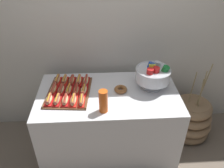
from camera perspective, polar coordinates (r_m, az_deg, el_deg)
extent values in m
plane|color=#7A6B5B|center=(2.78, -0.81, -15.01)|extent=(10.00, 10.00, 0.00)
cube|color=silver|center=(2.48, -1.65, 15.19)|extent=(6.00, 0.10, 2.60)
cube|color=silver|center=(2.49, -0.89, -8.97)|extent=(1.39, 0.77, 0.72)
cylinder|color=black|center=(2.64, -14.26, -19.53)|extent=(0.05, 0.05, 0.04)
cylinder|color=black|center=(2.67, 13.00, -18.43)|extent=(0.05, 0.05, 0.04)
cylinder|color=black|center=(3.01, -12.64, -10.81)|extent=(0.05, 0.05, 0.04)
cylinder|color=black|center=(3.03, 10.36, -9.97)|extent=(0.05, 0.05, 0.04)
cylinder|color=#896B4C|center=(2.91, 18.76, -8.00)|extent=(0.34, 0.34, 0.47)
torus|color=#896B4C|center=(3.03, 18.15, -10.48)|extent=(0.49, 0.49, 0.11)
torus|color=#896B4C|center=(2.95, 18.55, -8.85)|extent=(0.50, 0.50, 0.11)
torus|color=#896B4C|center=(2.88, 18.97, -7.13)|extent=(0.47, 0.47, 0.11)
torus|color=#896B4C|center=(2.81, 19.41, -5.32)|extent=(0.43, 0.43, 0.11)
cylinder|color=#937F56|center=(2.60, 21.47, -1.05)|extent=(0.05, 0.08, 0.47)
cylinder|color=#937F56|center=(2.69, 19.36, -0.72)|extent=(0.05, 0.06, 0.36)
cylinder|color=#937F56|center=(2.63, 21.16, -2.11)|extent=(0.02, 0.02, 0.35)
cylinder|color=#937F56|center=(2.60, 21.83, -0.41)|extent=(0.06, 0.03, 0.53)
cube|color=brown|center=(2.30, -10.62, -2.03)|extent=(0.45, 0.56, 0.01)
cube|color=brown|center=(2.10, -11.92, -5.97)|extent=(0.40, 0.05, 0.01)
cube|color=brown|center=(2.50, -9.56, 1.54)|extent=(0.40, 0.05, 0.01)
cube|color=brown|center=(2.35, -15.28, -1.76)|extent=(0.06, 0.52, 0.01)
cube|color=brown|center=(2.27, -5.82, -2.01)|extent=(0.06, 0.52, 0.01)
cube|color=red|center=(2.21, -15.27, -4.18)|extent=(0.08, 0.16, 0.02)
ellipsoid|color=beige|center=(2.19, -15.36, -3.70)|extent=(0.06, 0.15, 0.04)
cylinder|color=#9E4C38|center=(2.18, -15.41, -3.43)|extent=(0.04, 0.14, 0.03)
cylinder|color=yellow|center=(2.18, -15.47, -3.12)|extent=(0.01, 0.12, 0.01)
cube|color=red|center=(2.19, -13.38, -4.26)|extent=(0.07, 0.17, 0.02)
ellipsoid|color=tan|center=(2.17, -13.46, -3.78)|extent=(0.06, 0.15, 0.04)
cylinder|color=#9E4C38|center=(2.16, -13.50, -3.52)|extent=(0.04, 0.14, 0.03)
cylinder|color=yellow|center=(2.16, -13.55, -3.22)|extent=(0.02, 0.12, 0.01)
cube|color=#B21414|center=(2.17, -11.46, -4.33)|extent=(0.07, 0.16, 0.02)
ellipsoid|color=#E0BC7F|center=(2.15, -11.52, -3.88)|extent=(0.06, 0.15, 0.04)
cylinder|color=#9E4C38|center=(2.15, -11.56, -3.63)|extent=(0.03, 0.14, 0.03)
cylinder|color=red|center=(2.14, -11.60, -3.37)|extent=(0.01, 0.12, 0.01)
cube|color=red|center=(2.15, -9.51, -4.40)|extent=(0.08, 0.17, 0.02)
ellipsoid|color=beige|center=(2.14, -9.56, -3.93)|extent=(0.06, 0.16, 0.04)
cylinder|color=#A8563D|center=(2.13, -9.59, -3.67)|extent=(0.04, 0.15, 0.03)
cylinder|color=yellow|center=(2.12, -9.63, -3.35)|extent=(0.01, 0.13, 0.01)
cube|color=red|center=(2.14, -7.53, -4.46)|extent=(0.06, 0.18, 0.02)
ellipsoid|color=tan|center=(2.13, -7.57, -4.04)|extent=(0.05, 0.16, 0.04)
cylinder|color=#9E4C38|center=(2.12, -7.59, -3.82)|extent=(0.04, 0.15, 0.03)
cylinder|color=yellow|center=(2.11, -7.62, -3.50)|extent=(0.01, 0.13, 0.01)
cube|color=red|center=(2.33, -14.26, -1.67)|extent=(0.08, 0.17, 0.02)
ellipsoid|color=tan|center=(2.32, -14.34, -1.21)|extent=(0.07, 0.16, 0.04)
cylinder|color=#A8563D|center=(2.31, -14.38, -0.96)|extent=(0.04, 0.16, 0.03)
cylinder|color=red|center=(2.30, -14.43, -0.68)|extent=(0.02, 0.13, 0.01)
cube|color=#B21414|center=(2.31, -12.47, -1.72)|extent=(0.08, 0.17, 0.02)
ellipsoid|color=beige|center=(2.30, -12.53, -1.32)|extent=(0.07, 0.16, 0.04)
cylinder|color=brown|center=(2.30, -12.56, -1.10)|extent=(0.05, 0.15, 0.03)
cylinder|color=red|center=(2.29, -12.61, -0.80)|extent=(0.02, 0.12, 0.01)
cube|color=red|center=(2.30, -10.65, -1.77)|extent=(0.08, 0.18, 0.02)
ellipsoid|color=tan|center=(2.28, -10.71, -1.31)|extent=(0.07, 0.17, 0.04)
cylinder|color=brown|center=(2.28, -10.74, -1.06)|extent=(0.04, 0.17, 0.03)
cylinder|color=yellow|center=(2.27, -10.78, -0.81)|extent=(0.02, 0.14, 0.01)
cube|color=red|center=(2.28, -8.81, -1.81)|extent=(0.06, 0.16, 0.02)
ellipsoid|color=tan|center=(2.27, -8.86, -1.39)|extent=(0.05, 0.15, 0.04)
cylinder|color=brown|center=(2.26, -8.88, -1.15)|extent=(0.03, 0.15, 0.03)
cylinder|color=red|center=(2.26, -8.91, -0.88)|extent=(0.01, 0.13, 0.01)
cube|color=#B21414|center=(2.27, -6.95, -1.86)|extent=(0.08, 0.17, 0.02)
ellipsoid|color=beige|center=(2.26, -6.98, -1.41)|extent=(0.07, 0.15, 0.04)
cylinder|color=#A8563D|center=(2.25, -7.00, -1.16)|extent=(0.05, 0.15, 0.03)
cylinder|color=yellow|center=(2.24, -7.03, -0.88)|extent=(0.02, 0.12, 0.01)
cube|color=red|center=(2.46, -13.35, 0.57)|extent=(0.08, 0.16, 0.02)
ellipsoid|color=#E0BC7F|center=(2.45, -13.42, 1.02)|extent=(0.06, 0.15, 0.04)
cylinder|color=#9E4C38|center=(2.44, -13.46, 1.27)|extent=(0.04, 0.15, 0.03)
cylinder|color=yellow|center=(2.44, -13.51, 1.56)|extent=(0.02, 0.13, 0.01)
cube|color=red|center=(2.44, -11.66, 0.54)|extent=(0.07, 0.17, 0.02)
ellipsoid|color=tan|center=(2.43, -11.72, 1.01)|extent=(0.06, 0.16, 0.04)
cylinder|color=#A8563D|center=(2.42, -11.75, 1.26)|extent=(0.04, 0.15, 0.03)
cylinder|color=yellow|center=(2.42, -11.79, 1.51)|extent=(0.02, 0.12, 0.01)
cube|color=#B21414|center=(2.43, -9.93, 0.52)|extent=(0.07, 0.18, 0.02)
ellipsoid|color=tan|center=(2.42, -9.98, 0.93)|extent=(0.06, 0.16, 0.04)
cylinder|color=brown|center=(2.41, -10.01, 1.15)|extent=(0.04, 0.15, 0.03)
cylinder|color=red|center=(2.40, -10.04, 1.46)|extent=(0.02, 0.13, 0.01)
cube|color=#B21414|center=(2.41, -8.19, 0.49)|extent=(0.07, 0.18, 0.02)
ellipsoid|color=#E0BC7F|center=(2.40, -8.23, 0.95)|extent=(0.06, 0.17, 0.04)
cylinder|color=#9E4C38|center=(2.39, -8.26, 1.21)|extent=(0.04, 0.16, 0.03)
cylinder|color=yellow|center=(2.39, -8.28, 1.45)|extent=(0.02, 0.14, 0.01)
cube|color=#B21414|center=(2.40, -6.42, 0.46)|extent=(0.07, 0.18, 0.02)
ellipsoid|color=beige|center=(2.39, -6.46, 0.93)|extent=(0.06, 0.17, 0.04)
cylinder|color=#9E4C38|center=(2.38, -6.48, 1.20)|extent=(0.04, 0.16, 0.03)
cylinder|color=red|center=(2.38, -6.50, 1.44)|extent=(0.02, 0.14, 0.01)
cylinder|color=silver|center=(2.38, 9.74, -0.53)|extent=(0.21, 0.21, 0.02)
cone|color=silver|center=(2.35, 9.84, 0.32)|extent=(0.07, 0.07, 0.07)
cylinder|color=silver|center=(2.30, 10.06, 2.25)|extent=(0.34, 0.34, 0.12)
torus|color=silver|center=(2.27, 10.21, 3.53)|extent=(0.35, 0.35, 0.02)
cylinder|color=#197A33|center=(2.28, 12.78, 3.03)|extent=(0.10, 0.09, 0.15)
cylinder|color=#B7BCC6|center=(2.34, 10.97, 4.05)|extent=(0.11, 0.10, 0.14)
cylinder|color=#1E47B2|center=(2.31, 9.41, 3.86)|extent=(0.12, 0.11, 0.15)
cylinder|color=yellow|center=(2.28, 9.89, 3.32)|extent=(0.09, 0.12, 0.14)
cylinder|color=red|center=(2.21, 9.29, 2.36)|extent=(0.09, 0.09, 0.13)
cylinder|color=red|center=(2.24, 10.75, 2.71)|extent=(0.09, 0.09, 0.13)
cylinder|color=#EA5B19|center=(2.01, -2.13, -5.31)|extent=(0.08, 0.08, 0.13)
cylinder|color=#EA5B19|center=(2.00, -2.15, -4.81)|extent=(0.08, 0.08, 0.13)
cylinder|color=#EA5B19|center=(1.99, -2.16, -4.30)|extent=(0.08, 0.08, 0.13)
cylinder|color=#EA5B19|center=(1.97, -2.17, -3.79)|extent=(0.08, 0.08, 0.13)
cylinder|color=#EA5B19|center=(1.96, -2.19, -3.27)|extent=(0.08, 0.08, 0.13)
torus|color=brown|center=(2.28, 2.16, -1.32)|extent=(0.13, 0.13, 0.04)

